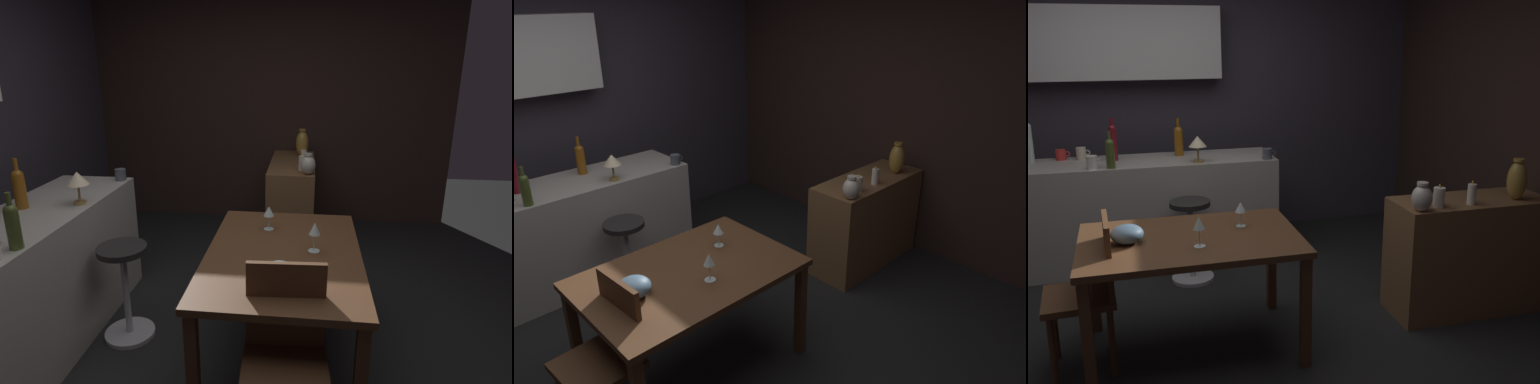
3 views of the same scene
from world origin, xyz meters
TOP-DOWN VIEW (x-y plane):
  - ground_plane at (0.00, 0.00)m, footprint 9.00×9.00m
  - wall_side_right at (2.55, 0.30)m, footprint 0.10×4.40m
  - dining_table at (-0.02, -0.22)m, footprint 1.31×0.90m
  - kitchen_counter at (-0.17, 1.35)m, footprint 2.10×0.60m
  - sideboard_cabinet at (1.93, -0.20)m, footprint 1.10×0.44m
  - chair_near_window at (-0.61, -0.27)m, footprint 0.42×0.42m
  - bar_stool at (0.10, 0.83)m, footprint 0.34×0.34m
  - wine_glass_left at (0.01, -0.40)m, footprint 0.07×0.07m
  - wine_glass_right at (0.32, -0.10)m, footprint 0.07×0.07m
  - fruit_bowl at (-0.39, -0.22)m, footprint 0.19×0.19m
  - wine_bottle_olive at (-0.48, 1.11)m, footprint 0.07×0.07m
  - wine_bottle_amber at (0.09, 1.47)m, footprint 0.08×0.08m
  - cup_slate at (0.80, 1.11)m, footprint 0.12×0.08m
  - counter_lamp at (0.22, 1.14)m, footprint 0.15×0.15m
  - pillar_candle_tall at (1.61, -0.30)m, footprint 0.08×0.08m
  - pillar_candle_short at (1.85, -0.31)m, footprint 0.06×0.06m
  - vase_ceramic_ivory at (1.45, -0.35)m, footprint 0.13×0.13m
  - vase_brass at (2.22, -0.29)m, footprint 0.13×0.13m

SIDE VIEW (x-z plane):
  - ground_plane at x=0.00m, z-range 0.00..0.00m
  - bar_stool at x=0.10m, z-range 0.02..0.68m
  - sideboard_cabinet at x=1.93m, z-range 0.00..0.82m
  - kitchen_counter at x=-0.17m, z-range 0.00..0.90m
  - chair_near_window at x=-0.61m, z-range 0.04..0.96m
  - dining_table at x=-0.02m, z-range 0.28..1.02m
  - fruit_bowl at x=-0.39m, z-range 0.74..0.85m
  - wine_glass_right at x=0.32m, z-range 0.78..0.94m
  - wine_glass_left at x=0.01m, z-range 0.78..0.96m
  - pillar_candle_tall at x=1.61m, z-range 0.81..0.96m
  - pillar_candle_short at x=1.85m, z-range 0.81..0.97m
  - vase_ceramic_ivory at x=1.45m, z-range 0.81..1.00m
  - cup_slate at x=0.80m, z-range 0.90..0.99m
  - vase_brass at x=2.22m, z-range 0.81..1.10m
  - wine_bottle_olive at x=-0.48m, z-range 0.88..1.18m
  - wine_bottle_amber at x=0.09m, z-range 0.88..1.20m
  - counter_lamp at x=0.22m, z-range 0.95..1.18m
  - wall_side_right at x=2.55m, z-range 0.00..2.60m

